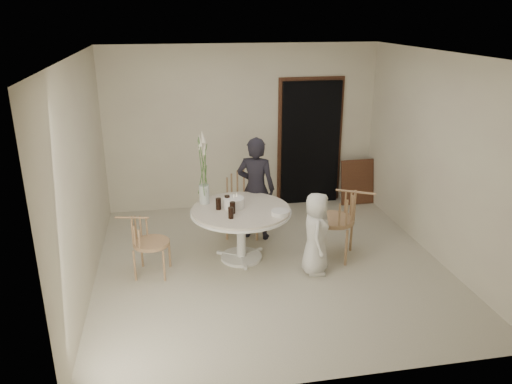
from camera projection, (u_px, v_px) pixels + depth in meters
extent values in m
plane|color=beige|center=(270.00, 265.00, 6.62)|extent=(4.50, 4.50, 0.00)
plane|color=silver|center=(273.00, 55.00, 5.70)|extent=(4.50, 4.50, 0.00)
plane|color=beige|center=(243.00, 128.00, 8.24)|extent=(4.50, 0.00, 4.50)
plane|color=beige|center=(329.00, 247.00, 4.08)|extent=(4.50, 0.00, 4.50)
plane|color=beige|center=(82.00, 178.00, 5.78)|extent=(0.00, 4.50, 4.50)
plane|color=beige|center=(439.00, 158.00, 6.54)|extent=(0.00, 4.50, 4.50)
cube|color=black|center=(310.00, 143.00, 8.48)|extent=(1.00, 0.10, 2.10)
cube|color=brown|center=(310.00, 139.00, 8.50)|extent=(1.12, 0.03, 2.22)
cylinder|color=white|center=(241.00, 257.00, 6.78)|extent=(0.56, 0.56, 0.04)
cylinder|color=white|center=(241.00, 235.00, 6.67)|extent=(0.12, 0.12, 0.65)
cylinder|color=white|center=(241.00, 212.00, 6.56)|extent=(1.33, 1.33, 0.03)
cylinder|color=beige|center=(241.00, 210.00, 6.55)|extent=(1.30, 1.30, 0.04)
cube|color=brown|center=(357.00, 182.00, 8.62)|extent=(0.59, 0.19, 0.77)
cylinder|color=tan|center=(227.00, 224.00, 7.27)|extent=(0.03, 0.03, 0.50)
cylinder|color=tan|center=(257.00, 225.00, 7.25)|extent=(0.03, 0.03, 0.50)
cylinder|color=tan|center=(230.00, 212.00, 7.68)|extent=(0.03, 0.03, 0.50)
cylinder|color=tan|center=(258.00, 213.00, 7.66)|extent=(0.03, 0.03, 0.50)
cylinder|color=tan|center=(243.00, 202.00, 7.37)|extent=(0.55, 0.55, 0.06)
cylinder|color=tan|center=(319.00, 230.00, 7.06)|extent=(0.03, 0.03, 0.51)
cylinder|color=tan|center=(312.00, 243.00, 6.66)|extent=(0.03, 0.03, 0.51)
cylinder|color=tan|center=(351.00, 234.00, 6.92)|extent=(0.03, 0.03, 0.51)
cylinder|color=tan|center=(346.00, 248.00, 6.52)|extent=(0.03, 0.03, 0.51)
cylinder|color=tan|center=(333.00, 220.00, 6.70)|extent=(0.56, 0.56, 0.06)
cylinder|color=tan|center=(164.00, 266.00, 6.15)|extent=(0.03, 0.03, 0.41)
cylinder|color=tan|center=(170.00, 253.00, 6.50)|extent=(0.03, 0.03, 0.41)
cylinder|color=tan|center=(135.00, 266.00, 6.16)|extent=(0.03, 0.03, 0.41)
cylinder|color=tan|center=(142.00, 252.00, 6.51)|extent=(0.03, 0.03, 0.41)
cylinder|color=tan|center=(151.00, 243.00, 6.25)|extent=(0.46, 0.46, 0.05)
imported|color=black|center=(256.00, 189.00, 7.19)|extent=(0.65, 0.56, 1.52)
imported|color=silver|center=(316.00, 233.00, 6.26)|extent=(0.46, 0.59, 1.08)
cylinder|color=white|center=(234.00, 203.00, 6.56)|extent=(0.28, 0.28, 0.13)
cylinder|color=#FFE0A1|center=(234.00, 196.00, 6.53)|extent=(0.01, 0.01, 0.05)
cylinder|color=#FFE0A1|center=(237.00, 195.00, 6.57)|extent=(0.01, 0.01, 0.05)
cylinder|color=black|center=(233.00, 208.00, 6.36)|extent=(0.09, 0.09, 0.15)
cylinder|color=black|center=(231.00, 213.00, 6.21)|extent=(0.07, 0.07, 0.15)
cylinder|color=black|center=(218.00, 204.00, 6.49)|extent=(0.08, 0.08, 0.15)
cylinder|color=black|center=(227.00, 201.00, 6.58)|extent=(0.09, 0.09, 0.15)
cylinder|color=white|center=(280.00, 213.00, 6.33)|extent=(0.26, 0.26, 0.06)
cylinder|color=silver|center=(204.00, 194.00, 6.69)|extent=(0.14, 0.14, 0.25)
cylinder|color=#3E682C|center=(205.00, 171.00, 6.59)|extent=(0.01, 0.01, 0.64)
cone|color=beige|center=(204.00, 148.00, 6.48)|extent=(0.06, 0.06, 0.16)
cylinder|color=#3E682C|center=(203.00, 169.00, 6.59)|extent=(0.01, 0.01, 0.69)
cone|color=beige|center=(202.00, 144.00, 6.48)|extent=(0.06, 0.06, 0.16)
cylinder|color=#3E682C|center=(201.00, 168.00, 6.55)|extent=(0.01, 0.01, 0.74)
cone|color=beige|center=(200.00, 140.00, 6.42)|extent=(0.06, 0.06, 0.16)
cylinder|color=#3E682C|center=(204.00, 166.00, 6.53)|extent=(0.01, 0.01, 0.80)
cone|color=beige|center=(203.00, 136.00, 6.39)|extent=(0.06, 0.06, 0.16)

